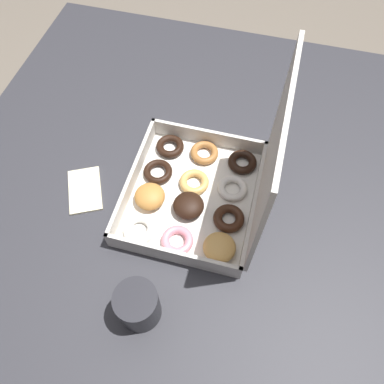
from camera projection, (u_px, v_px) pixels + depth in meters
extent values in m
plane|color=#6B6054|center=(179.00, 276.00, 1.48)|extent=(8.00, 8.00, 0.00)
cube|color=#2D2D33|center=(170.00, 183.00, 0.88)|extent=(1.14, 1.03, 0.03)
cylinder|color=#2D2D33|center=(100.00, 98.00, 1.50)|extent=(0.06, 0.06, 0.68)
cylinder|color=#2D2D33|center=(336.00, 145.00, 1.38)|extent=(0.06, 0.06, 0.68)
cube|color=silver|center=(192.00, 196.00, 0.84)|extent=(0.32, 0.28, 0.01)
cube|color=beige|center=(133.00, 177.00, 0.84)|extent=(0.32, 0.01, 0.04)
cube|color=beige|center=(253.00, 204.00, 0.80)|extent=(0.32, 0.01, 0.04)
cube|color=beige|center=(208.00, 137.00, 0.89)|extent=(0.01, 0.28, 0.04)
cube|color=beige|center=(172.00, 255.00, 0.74)|extent=(0.01, 0.28, 0.04)
cube|color=beige|center=(272.00, 159.00, 0.66)|extent=(0.32, 0.01, 0.29)
torus|color=black|center=(170.00, 146.00, 0.90)|extent=(0.07, 0.07, 0.02)
torus|color=black|center=(158.00, 172.00, 0.86)|extent=(0.07, 0.07, 0.02)
ellipsoid|color=#B77A38|center=(150.00, 196.00, 0.82)|extent=(0.07, 0.07, 0.04)
torus|color=white|center=(139.00, 229.00, 0.79)|extent=(0.07, 0.07, 0.02)
torus|color=#9E6633|center=(204.00, 153.00, 0.89)|extent=(0.07, 0.07, 0.02)
torus|color=tan|center=(195.00, 181.00, 0.85)|extent=(0.07, 0.07, 0.02)
ellipsoid|color=black|center=(189.00, 205.00, 0.81)|extent=(0.07, 0.07, 0.03)
torus|color=pink|center=(177.00, 240.00, 0.77)|extent=(0.07, 0.07, 0.02)
torus|color=black|center=(242.00, 162.00, 0.87)|extent=(0.07, 0.07, 0.02)
torus|color=white|center=(233.00, 188.00, 0.84)|extent=(0.07, 0.07, 0.02)
torus|color=#381E11|center=(229.00, 218.00, 0.80)|extent=(0.07, 0.07, 0.02)
ellipsoid|color=tan|center=(219.00, 247.00, 0.76)|extent=(0.07, 0.07, 0.03)
cylinder|color=#232328|center=(138.00, 305.00, 0.67)|extent=(0.08, 0.08, 0.10)
cylinder|color=black|center=(135.00, 299.00, 0.64)|extent=(0.06, 0.06, 0.01)
cube|color=beige|center=(85.00, 190.00, 0.85)|extent=(0.14, 0.12, 0.01)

